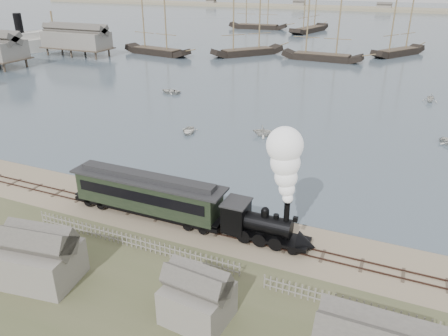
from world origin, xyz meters
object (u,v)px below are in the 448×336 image
at_px(locomotive, 278,197).
at_px(beached_dinghy, 232,212).
at_px(passenger_coach, 147,193).
at_px(steamship, 20,33).

xyz_separation_m(locomotive, beached_dinghy, (-5.09, 2.97, -4.11)).
bearing_deg(passenger_coach, beached_dinghy, 22.69).
bearing_deg(steamship, beached_dinghy, -106.02).
relative_size(passenger_coach, beached_dinghy, 3.92).
distance_m(passenger_coach, beached_dinghy, 7.93).
bearing_deg(beached_dinghy, steamship, 50.11).
bearing_deg(steamship, locomotive, -105.83).
xyz_separation_m(passenger_coach, steamship, (-80.91, 62.37, 2.95)).
height_order(passenger_coach, beached_dinghy, passenger_coach).
height_order(locomotive, beached_dinghy, locomotive).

